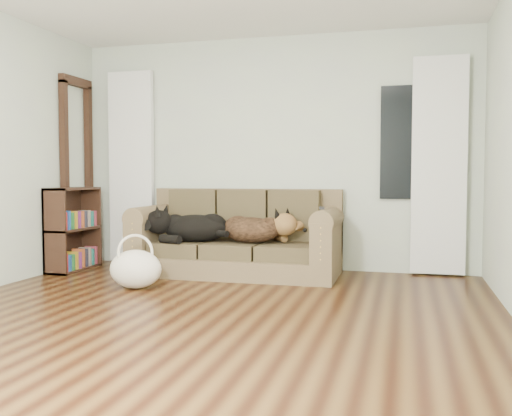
% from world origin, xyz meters
% --- Properties ---
extents(floor, '(5.00, 5.00, 0.00)m').
position_xyz_m(floor, '(0.00, 0.00, 0.00)').
color(floor, black).
rests_on(floor, ground).
extents(wall_back, '(4.50, 0.04, 2.60)m').
position_xyz_m(wall_back, '(0.00, 2.50, 1.30)').
color(wall_back, beige).
rests_on(wall_back, ground).
extents(curtain_left, '(0.55, 0.08, 2.25)m').
position_xyz_m(curtain_left, '(-1.70, 2.42, 1.15)').
color(curtain_left, white).
rests_on(curtain_left, ground).
extents(curtain_right, '(0.55, 0.08, 2.25)m').
position_xyz_m(curtain_right, '(1.80, 2.42, 1.15)').
color(curtain_right, white).
rests_on(curtain_right, ground).
extents(window_pane, '(0.50, 0.03, 1.20)m').
position_xyz_m(window_pane, '(1.45, 2.47, 1.40)').
color(window_pane, black).
rests_on(window_pane, wall_back).
extents(door_casing, '(0.07, 0.60, 2.10)m').
position_xyz_m(door_casing, '(-2.20, 2.05, 1.05)').
color(door_casing, black).
rests_on(door_casing, ground).
extents(sofa, '(2.15, 0.93, 0.88)m').
position_xyz_m(sofa, '(-0.26, 1.97, 0.45)').
color(sofa, brown).
rests_on(sofa, floor).
extents(dog_black_lab, '(0.73, 0.53, 0.30)m').
position_xyz_m(dog_black_lab, '(-0.73, 1.87, 0.48)').
color(dog_black_lab, black).
rests_on(dog_black_lab, sofa).
extents(dog_shepherd, '(0.81, 0.71, 0.30)m').
position_xyz_m(dog_shepherd, '(-0.05, 1.93, 0.49)').
color(dog_shepherd, black).
rests_on(dog_shepherd, sofa).
extents(tv_remote, '(0.09, 0.20, 0.02)m').
position_xyz_m(tv_remote, '(0.67, 1.80, 0.73)').
color(tv_remote, black).
rests_on(tv_remote, sofa).
extents(tote_bag, '(0.60, 0.54, 0.36)m').
position_xyz_m(tote_bag, '(-0.95, 1.01, 0.16)').
color(tote_bag, beige).
rests_on(tote_bag, floor).
extents(bookshelf, '(0.33, 0.75, 0.92)m').
position_xyz_m(bookshelf, '(-2.09, 1.78, 0.50)').
color(bookshelf, black).
rests_on(bookshelf, floor).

